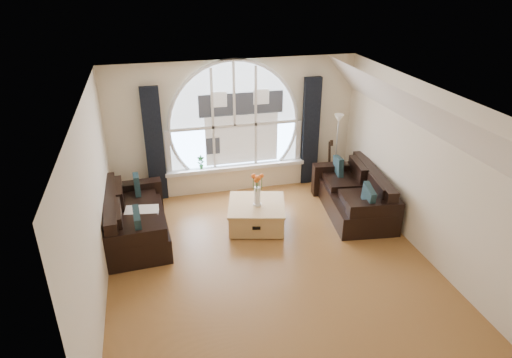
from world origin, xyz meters
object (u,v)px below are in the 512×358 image
at_px(sofa_right, 353,194).
at_px(coffee_chest, 257,214).
at_px(guitar, 328,162).
at_px(potted_plant, 201,162).
at_px(sofa_left, 136,217).
at_px(floor_lamp, 336,151).
at_px(vase_flowers, 257,185).

distance_m(sofa_right, coffee_chest, 1.90).
relative_size(guitar, potted_plant, 3.73).
relative_size(sofa_right, guitar, 1.80).
xyz_separation_m(sofa_right, guitar, (-0.01, 1.25, 0.13)).
height_order(sofa_left, sofa_right, sofa_left).
bearing_deg(coffee_chest, guitar, 48.65).
distance_m(sofa_right, potted_plant, 3.09).
height_order(sofa_left, floor_lamp, floor_lamp).
height_order(sofa_right, guitar, guitar).
relative_size(sofa_left, potted_plant, 6.80).
xyz_separation_m(coffee_chest, guitar, (1.88, 1.28, 0.29)).
xyz_separation_m(sofa_left, potted_plant, (1.32, 1.41, 0.29)).
bearing_deg(sofa_left, guitar, 13.01).
distance_m(vase_flowers, floor_lamp, 2.33).
distance_m(floor_lamp, potted_plant, 2.80).
distance_m(sofa_left, vase_flowers, 2.16).
relative_size(sofa_left, coffee_chest, 1.94).
bearing_deg(sofa_right, coffee_chest, -171.96).
xyz_separation_m(sofa_right, potted_plant, (-2.68, 1.51, 0.29)).
relative_size(coffee_chest, guitar, 0.94).
xyz_separation_m(sofa_left, coffee_chest, (2.10, -0.12, -0.16)).
bearing_deg(guitar, potted_plant, -176.13).
relative_size(vase_flowers, guitar, 0.66).
bearing_deg(guitar, sofa_left, -154.43).
xyz_separation_m(sofa_right, coffee_chest, (-1.89, -0.03, -0.16)).
xyz_separation_m(sofa_left, sofa_right, (3.99, -0.09, 0.00)).
relative_size(coffee_chest, floor_lamp, 0.62).
bearing_deg(coffee_chest, sofa_right, 15.21).
height_order(sofa_left, guitar, guitar).
relative_size(sofa_left, sofa_right, 1.01).
bearing_deg(vase_flowers, coffee_chest, 94.99).
bearing_deg(sofa_right, floor_lamp, 92.04).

